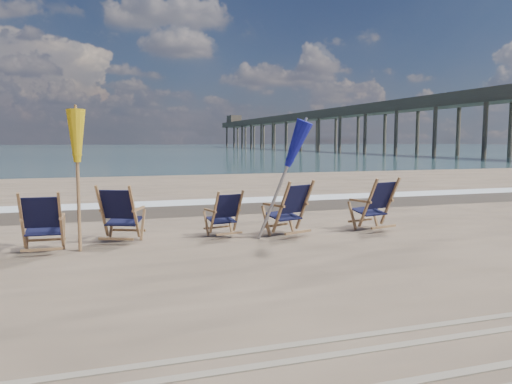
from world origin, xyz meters
TOP-DOWN VIEW (x-y plane):
  - ocean at (0.00, 128.00)m, footprint 400.00×400.00m
  - surf_foam at (0.00, 8.30)m, footprint 200.00×1.40m
  - wet_sand_strip at (0.00, 6.80)m, footprint 200.00×2.60m
  - tire_tracks at (0.00, -2.80)m, footprint 80.00×1.30m
  - beach_chair_0 at (-3.24, 2.32)m, footprint 0.68×0.76m
  - beach_chair_1 at (-2.06, 2.72)m, footprint 0.92×0.97m
  - beach_chair_2 at (-0.14, 2.83)m, footprint 0.70×0.75m
  - beach_chair_3 at (1.10, 2.54)m, footprint 0.92×0.97m
  - beach_chair_4 at (2.95, 2.51)m, footprint 0.86×0.93m
  - umbrella_yellow at (-2.97, 2.44)m, footprint 0.30×0.30m
  - umbrella_blue at (0.47, 2.26)m, footprint 0.30×0.30m
  - fishing_pier at (38.00, 74.00)m, footprint 4.40×140.00m

SIDE VIEW (x-z plane):
  - ocean at x=0.00m, z-range 0.00..0.00m
  - wet_sand_strip at x=0.00m, z-range 0.00..0.00m
  - surf_foam at x=0.00m, z-range 0.00..0.01m
  - tire_tracks at x=0.00m, z-range 0.00..0.01m
  - beach_chair_2 at x=-0.14m, z-range 0.00..0.90m
  - beach_chair_0 at x=-3.24m, z-range 0.00..1.02m
  - beach_chair_1 at x=-2.06m, z-range 0.00..1.05m
  - beach_chair_3 at x=1.10m, z-range 0.00..1.08m
  - beach_chair_4 at x=2.95m, z-range 0.00..1.09m
  - umbrella_blue at x=0.47m, z-range 0.61..2.89m
  - umbrella_yellow at x=-2.97m, z-range 0.61..2.90m
  - fishing_pier at x=38.00m, z-range 0.00..9.30m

